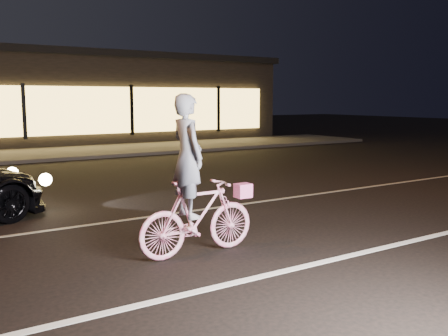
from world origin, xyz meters
TOP-DOWN VIEW (x-y plane):
  - ground at (0.00, 0.00)m, footprint 90.00×90.00m
  - lane_stripe_near at (0.00, -1.50)m, footprint 60.00×0.12m
  - lane_stripe_far at (0.00, 2.00)m, footprint 60.00×0.10m
  - sidewalk at (0.00, 13.00)m, footprint 30.00×4.00m
  - storefront at (0.00, 18.97)m, footprint 25.40×8.42m
  - cyclist at (-0.75, -0.34)m, footprint 1.71×0.59m

SIDE VIEW (x-z plane):
  - ground at x=0.00m, z-range 0.00..0.00m
  - lane_stripe_near at x=0.00m, z-range 0.00..0.01m
  - lane_stripe_far at x=0.00m, z-range 0.00..0.01m
  - sidewalk at x=0.00m, z-range 0.00..0.12m
  - cyclist at x=-0.75m, z-range -0.31..1.85m
  - storefront at x=0.00m, z-range 0.05..4.25m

